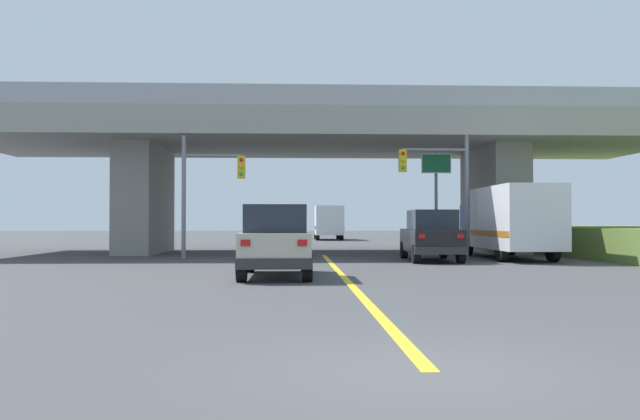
{
  "coord_description": "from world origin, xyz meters",
  "views": [
    {
      "loc": [
        -1.43,
        -6.69,
        1.56
      ],
      "look_at": [
        -0.26,
        21.48,
        2.07
      ],
      "focal_mm": 36.52,
      "sensor_mm": 36.0,
      "label": 1
    }
  ],
  "objects_px": {
    "suv_crossing": "(431,235)",
    "traffic_signal_nearside": "(443,179)",
    "box_truck": "(510,221)",
    "semi_truck_distant": "(328,222)",
    "highway_sign": "(436,180)",
    "traffic_signal_farside": "(205,183)",
    "suv_lead": "(276,241)"
  },
  "relations": [
    {
      "from": "suv_crossing",
      "to": "traffic_signal_nearside",
      "type": "distance_m",
      "value": 3.27
    },
    {
      "from": "box_truck",
      "to": "semi_truck_distant",
      "type": "bearing_deg",
      "value": 101.71
    },
    {
      "from": "highway_sign",
      "to": "traffic_signal_nearside",
      "type": "bearing_deg",
      "value": -94.16
    },
    {
      "from": "box_truck",
      "to": "traffic_signal_farside",
      "type": "bearing_deg",
      "value": 176.31
    },
    {
      "from": "traffic_signal_farside",
      "to": "semi_truck_distant",
      "type": "xyz_separation_m",
      "value": [
        6.78,
        28.33,
        -1.68
      ]
    },
    {
      "from": "suv_lead",
      "to": "box_truck",
      "type": "distance_m",
      "value": 12.79
    },
    {
      "from": "suv_crossing",
      "to": "semi_truck_distant",
      "type": "xyz_separation_m",
      "value": [
        -2.44,
        30.36,
        0.52
      ]
    },
    {
      "from": "suv_lead",
      "to": "semi_truck_distant",
      "type": "xyz_separation_m",
      "value": [
        3.53,
        37.62,
        0.52
      ]
    },
    {
      "from": "suv_crossing",
      "to": "box_truck",
      "type": "height_order",
      "value": "box_truck"
    },
    {
      "from": "suv_lead",
      "to": "semi_truck_distant",
      "type": "distance_m",
      "value": 37.79
    },
    {
      "from": "semi_truck_distant",
      "to": "box_truck",
      "type": "bearing_deg",
      "value": -78.29
    },
    {
      "from": "suv_lead",
      "to": "semi_truck_distant",
      "type": "height_order",
      "value": "semi_truck_distant"
    },
    {
      "from": "box_truck",
      "to": "traffic_signal_nearside",
      "type": "bearing_deg",
      "value": 162.61
    },
    {
      "from": "highway_sign",
      "to": "suv_lead",
      "type": "bearing_deg",
      "value": -122.06
    },
    {
      "from": "traffic_signal_nearside",
      "to": "traffic_signal_farside",
      "type": "relative_size",
      "value": 1.02
    },
    {
      "from": "suv_crossing",
      "to": "semi_truck_distant",
      "type": "height_order",
      "value": "semi_truck_distant"
    },
    {
      "from": "highway_sign",
      "to": "semi_truck_distant",
      "type": "xyz_separation_m",
      "value": [
        -3.56,
        26.31,
        -1.96
      ]
    },
    {
      "from": "box_truck",
      "to": "traffic_signal_farside",
      "type": "height_order",
      "value": "traffic_signal_farside"
    },
    {
      "from": "traffic_signal_farside",
      "to": "highway_sign",
      "type": "xyz_separation_m",
      "value": [
        10.34,
        2.03,
        0.29
      ]
    },
    {
      "from": "traffic_signal_nearside",
      "to": "suv_crossing",
      "type": "bearing_deg",
      "value": -115.73
    },
    {
      "from": "box_truck",
      "to": "traffic_signal_nearside",
      "type": "xyz_separation_m",
      "value": [
        -2.63,
        0.82,
        1.8
      ]
    },
    {
      "from": "semi_truck_distant",
      "to": "suv_lead",
      "type": "bearing_deg",
      "value": -95.35
    },
    {
      "from": "suv_crossing",
      "to": "semi_truck_distant",
      "type": "distance_m",
      "value": 30.46
    },
    {
      "from": "suv_crossing",
      "to": "box_truck",
      "type": "distance_m",
      "value": 3.84
    },
    {
      "from": "suv_lead",
      "to": "traffic_signal_farside",
      "type": "xyz_separation_m",
      "value": [
        -3.25,
        9.29,
        2.2
      ]
    },
    {
      "from": "suv_lead",
      "to": "highway_sign",
      "type": "distance_m",
      "value": 13.58
    },
    {
      "from": "traffic_signal_nearside",
      "to": "highway_sign",
      "type": "height_order",
      "value": "traffic_signal_nearside"
    },
    {
      "from": "traffic_signal_farside",
      "to": "box_truck",
      "type": "bearing_deg",
      "value": -3.69
    },
    {
      "from": "highway_sign",
      "to": "semi_truck_distant",
      "type": "relative_size",
      "value": 0.76
    },
    {
      "from": "highway_sign",
      "to": "semi_truck_distant",
      "type": "height_order",
      "value": "highway_sign"
    },
    {
      "from": "box_truck",
      "to": "semi_truck_distant",
      "type": "distance_m",
      "value": 29.78
    },
    {
      "from": "traffic_signal_nearside",
      "to": "semi_truck_distant",
      "type": "relative_size",
      "value": 0.83
    }
  ]
}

